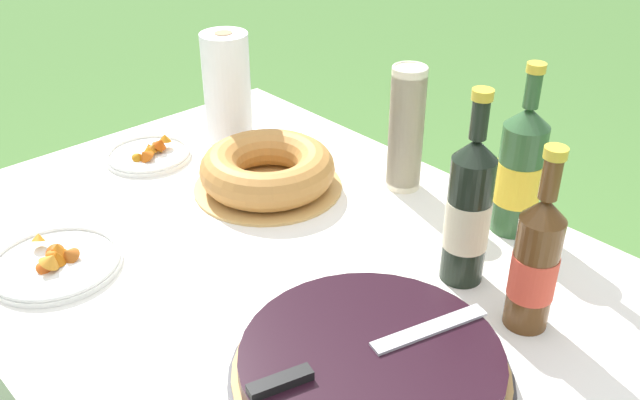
{
  "coord_description": "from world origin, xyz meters",
  "views": [
    {
      "loc": [
        0.77,
        -0.65,
        1.44
      ],
      "look_at": [
        -0.09,
        0.13,
        0.75
      ],
      "focal_mm": 40.0,
      "sensor_mm": 36.0,
      "label": 1
    }
  ],
  "objects_px": {
    "serving_knife": "(353,356)",
    "bundt_cake": "(268,170)",
    "snack_plate_left": "(55,262)",
    "cider_bottle_amber": "(535,263)",
    "juice_bottle_red": "(468,211)",
    "paper_towel_roll": "(227,88)",
    "cup_stack": "(406,129)",
    "cider_bottle_green": "(520,171)",
    "snack_plate_near": "(149,154)",
    "berry_tart": "(371,368)"
  },
  "relations": [
    {
      "from": "serving_knife",
      "to": "cider_bottle_green",
      "type": "xyz_separation_m",
      "value": [
        -0.1,
        0.52,
        0.06
      ]
    },
    {
      "from": "cider_bottle_amber",
      "to": "snack_plate_left",
      "type": "distance_m",
      "value": 0.82
    },
    {
      "from": "cider_bottle_amber",
      "to": "juice_bottle_red",
      "type": "height_order",
      "value": "juice_bottle_red"
    },
    {
      "from": "berry_tart",
      "to": "cider_bottle_amber",
      "type": "distance_m",
      "value": 0.3
    },
    {
      "from": "cider_bottle_green",
      "to": "juice_bottle_red",
      "type": "bearing_deg",
      "value": -80.62
    },
    {
      "from": "cup_stack",
      "to": "snack_plate_near",
      "type": "distance_m",
      "value": 0.59
    },
    {
      "from": "snack_plate_near",
      "to": "snack_plate_left",
      "type": "xyz_separation_m",
      "value": [
        0.26,
        -0.34,
        -0.0
      ]
    },
    {
      "from": "cider_bottle_green",
      "to": "paper_towel_roll",
      "type": "xyz_separation_m",
      "value": [
        -0.69,
        -0.16,
        0.0
      ]
    },
    {
      "from": "berry_tart",
      "to": "serving_knife",
      "type": "distance_m",
      "value": 0.05
    },
    {
      "from": "cup_stack",
      "to": "cider_bottle_amber",
      "type": "bearing_deg",
      "value": -23.62
    },
    {
      "from": "serving_knife",
      "to": "snack_plate_near",
      "type": "bearing_deg",
      "value": 93.8
    },
    {
      "from": "cup_stack",
      "to": "paper_towel_roll",
      "type": "distance_m",
      "value": 0.46
    },
    {
      "from": "berry_tart",
      "to": "paper_towel_roll",
      "type": "height_order",
      "value": "paper_towel_roll"
    },
    {
      "from": "bundt_cake",
      "to": "snack_plate_left",
      "type": "height_order",
      "value": "bundt_cake"
    },
    {
      "from": "bundt_cake",
      "to": "cup_stack",
      "type": "bearing_deg",
      "value": 49.31
    },
    {
      "from": "cup_stack",
      "to": "snack_plate_near",
      "type": "relative_size",
      "value": 1.38
    },
    {
      "from": "bundt_cake",
      "to": "snack_plate_near",
      "type": "bearing_deg",
      "value": -158.38
    },
    {
      "from": "bundt_cake",
      "to": "cider_bottle_amber",
      "type": "xyz_separation_m",
      "value": [
        0.62,
        0.03,
        0.07
      ]
    },
    {
      "from": "serving_knife",
      "to": "cup_stack",
      "type": "relative_size",
      "value": 1.38
    },
    {
      "from": "berry_tart",
      "to": "cider_bottle_amber",
      "type": "height_order",
      "value": "cider_bottle_amber"
    },
    {
      "from": "cup_stack",
      "to": "serving_knife",
      "type": "bearing_deg",
      "value": -54.67
    },
    {
      "from": "juice_bottle_red",
      "to": "paper_towel_roll",
      "type": "distance_m",
      "value": 0.72
    },
    {
      "from": "cider_bottle_amber",
      "to": "snack_plate_left",
      "type": "relative_size",
      "value": 1.34
    },
    {
      "from": "berry_tart",
      "to": "cup_stack",
      "type": "relative_size",
      "value": 1.52
    },
    {
      "from": "cider_bottle_green",
      "to": "snack_plate_left",
      "type": "xyz_separation_m",
      "value": [
        -0.47,
        -0.71,
        -0.11
      ]
    },
    {
      "from": "berry_tart",
      "to": "cider_bottle_amber",
      "type": "bearing_deg",
      "value": 75.26
    },
    {
      "from": "bundt_cake",
      "to": "paper_towel_roll",
      "type": "bearing_deg",
      "value": 161.47
    },
    {
      "from": "cider_bottle_green",
      "to": "serving_knife",
      "type": "bearing_deg",
      "value": -79.54
    },
    {
      "from": "snack_plate_near",
      "to": "paper_towel_roll",
      "type": "bearing_deg",
      "value": 78.29
    },
    {
      "from": "berry_tart",
      "to": "juice_bottle_red",
      "type": "xyz_separation_m",
      "value": [
        -0.07,
        0.3,
        0.11
      ]
    },
    {
      "from": "serving_knife",
      "to": "snack_plate_near",
      "type": "distance_m",
      "value": 0.84
    },
    {
      "from": "berry_tart",
      "to": "paper_towel_roll",
      "type": "relative_size",
      "value": 1.55
    },
    {
      "from": "snack_plate_near",
      "to": "paper_towel_roll",
      "type": "height_order",
      "value": "paper_towel_roll"
    },
    {
      "from": "berry_tart",
      "to": "cider_bottle_green",
      "type": "distance_m",
      "value": 0.52
    },
    {
      "from": "snack_plate_left",
      "to": "paper_towel_roll",
      "type": "height_order",
      "value": "paper_towel_roll"
    },
    {
      "from": "serving_knife",
      "to": "snack_plate_left",
      "type": "distance_m",
      "value": 0.6
    },
    {
      "from": "bundt_cake",
      "to": "snack_plate_left",
      "type": "relative_size",
      "value": 1.35
    },
    {
      "from": "berry_tart",
      "to": "bundt_cake",
      "type": "relative_size",
      "value": 1.3
    },
    {
      "from": "snack_plate_near",
      "to": "snack_plate_left",
      "type": "distance_m",
      "value": 0.43
    },
    {
      "from": "snack_plate_near",
      "to": "snack_plate_left",
      "type": "bearing_deg",
      "value": -52.66
    },
    {
      "from": "cider_bottle_amber",
      "to": "paper_towel_roll",
      "type": "bearing_deg",
      "value": 176.39
    },
    {
      "from": "cup_stack",
      "to": "berry_tart",
      "type": "bearing_deg",
      "value": -52.48
    },
    {
      "from": "cider_bottle_green",
      "to": "paper_towel_roll",
      "type": "distance_m",
      "value": 0.71
    },
    {
      "from": "bundt_cake",
      "to": "cider_bottle_green",
      "type": "height_order",
      "value": "cider_bottle_green"
    },
    {
      "from": "cup_stack",
      "to": "cider_bottle_amber",
      "type": "distance_m",
      "value": 0.47
    },
    {
      "from": "snack_plate_left",
      "to": "paper_towel_roll",
      "type": "xyz_separation_m",
      "value": [
        -0.22,
        0.54,
        0.12
      ]
    },
    {
      "from": "snack_plate_left",
      "to": "serving_knife",
      "type": "bearing_deg",
      "value": 17.93
    },
    {
      "from": "serving_knife",
      "to": "bundt_cake",
      "type": "relative_size",
      "value": 1.17
    },
    {
      "from": "cider_bottle_amber",
      "to": "cider_bottle_green",
      "type": "bearing_deg",
      "value": 128.99
    },
    {
      "from": "bundt_cake",
      "to": "juice_bottle_red",
      "type": "bearing_deg",
      "value": 6.09
    }
  ]
}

